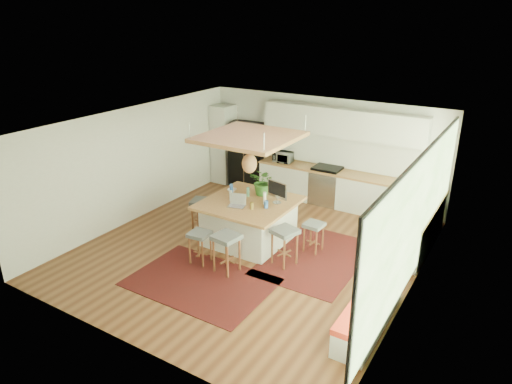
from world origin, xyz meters
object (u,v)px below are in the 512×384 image
Objects in this scene: monitor at (277,191)px; island_plant at (263,185)px; stool_right_back at (314,236)px; stool_left_side at (202,216)px; fridge at (247,155)px; stool_right_front at (284,248)px; laptop at (236,201)px; stool_near_right at (227,255)px; microwave at (283,156)px; island at (249,221)px; stool_near_left at (200,246)px.

monitor is 0.55m from island_plant.
monitor is at bearing -175.95° from stool_right_back.
monitor is 0.86× the size of island_plant.
stool_right_back is at bearing 9.08° from stool_left_side.
stool_left_side is (0.69, -2.99, -0.57)m from fridge.
laptop is (-1.21, 0.12, 0.70)m from stool_right_front.
stool_right_back is at bearing 56.21° from stool_near_right.
microwave reaches higher than stool_near_right.
microwave is 0.82× the size of island_plant.
stool_right_back is (0.27, 0.79, 0.00)m from stool_right_front.
fridge is at bearing 141.94° from stool_right_back.
laptop is at bearing -79.22° from fridge.
laptop reaches higher than island.
stool_left_side is at bearing -154.48° from island_plant.
stool_right_back is at bearing 17.25° from monitor.
stool_right_front is at bearing -23.19° from island.
fridge is 3.09m from island_plant.
island_plant is (1.26, 0.60, 0.81)m from stool_left_side.
island_plant reaches higher than laptop.
stool_right_front is 1.25m from monitor.
stool_left_side is 1.50× the size of microwave.
stool_left_side is at bearing 141.87° from stool_near_right.
stool_near_left is 1.27× the size of monitor.
island_plant reaches higher than stool_right_front.
stool_near_left is at bearing -179.93° from stool_near_right.
stool_near_left is (1.57, -4.19, -0.57)m from fridge.
island is 3.71× the size of microwave.
island is at bearing -167.69° from stool_right_back.
island_plant is (-1.07, 0.97, 0.81)m from stool_right_front.
fridge is 2.41× the size of stool_right_front.
stool_near_left is at bearing -106.10° from monitor.
island_plant is at bearing 83.76° from island.
laptop is at bearing -122.40° from monitor.
stool_left_side is at bearing -170.92° from stool_right_back.
stool_near_right is at bearing -81.78° from island_plant.
fridge is 2.89× the size of stool_right_back.
stool_near_right is 1.22× the size of stool_right_back.
microwave is (1.18, -0.05, 0.17)m from fridge.
fridge reaches higher than stool_near_left.
island is 2.42× the size of stool_right_front.
monitor is (1.75, 0.36, 0.83)m from stool_left_side.
stool_left_side reaches higher than stool_right_back.
island is 4.97× the size of laptop.
island_plant is at bearing 98.22° from stool_near_right.
stool_left_side is at bearing -103.50° from microwave.
fridge is 1.00× the size of island.
stool_near_left is 1.67m from stool_right_front.
stool_near_right reaches higher than stool_left_side.
stool_right_back is at bearing 43.13° from stool_near_left.
island is 3.51× the size of monitor.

